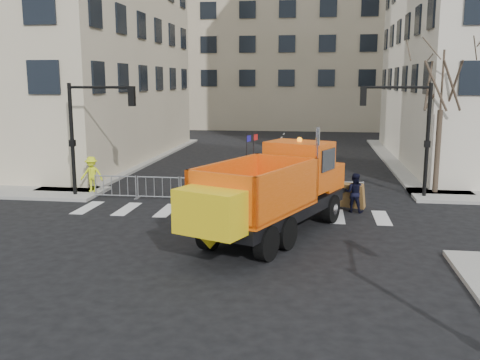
# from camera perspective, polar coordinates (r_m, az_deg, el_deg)

# --- Properties ---
(ground) EXTENTS (120.00, 120.00, 0.00)m
(ground) POSITION_cam_1_polar(r_m,az_deg,el_deg) (17.42, -3.50, -7.86)
(ground) COLOR black
(ground) RESTS_ON ground
(sidewalk_back) EXTENTS (64.00, 5.00, 0.15)m
(sidewalk_back) POSITION_cam_1_polar(r_m,az_deg,el_deg) (25.49, 0.34, -1.73)
(sidewalk_back) COLOR gray
(sidewalk_back) RESTS_ON ground
(building_far) EXTENTS (30.00, 18.00, 24.00)m
(building_far) POSITION_cam_1_polar(r_m,az_deg,el_deg) (68.57, 5.51, 15.93)
(building_far) COLOR tan
(building_far) RESTS_ON ground
(traffic_light_left) EXTENTS (0.18, 0.18, 5.40)m
(traffic_light_left) POSITION_cam_1_polar(r_m,az_deg,el_deg) (26.42, -17.46, 3.99)
(traffic_light_left) COLOR black
(traffic_light_left) RESTS_ON ground
(traffic_light_right) EXTENTS (0.18, 0.18, 5.40)m
(traffic_light_right) POSITION_cam_1_polar(r_m,az_deg,el_deg) (26.33, 19.36, 3.86)
(traffic_light_right) COLOR black
(traffic_light_right) RESTS_ON ground
(crowd_barriers) EXTENTS (12.60, 0.60, 1.10)m
(crowd_barriers) POSITION_cam_1_polar(r_m,az_deg,el_deg) (24.64, -1.67, -1.04)
(crowd_barriers) COLOR #9EA0A5
(crowd_barriers) RESTS_ON ground
(street_tree) EXTENTS (3.00, 3.00, 7.50)m
(street_tree) POSITION_cam_1_polar(r_m,az_deg,el_deg) (27.36, 20.54, 6.22)
(street_tree) COLOR #382B21
(street_tree) RESTS_ON ground
(plow_truck) EXTENTS (6.33, 10.20, 3.86)m
(plow_truck) POSITION_cam_1_polar(r_m,az_deg,el_deg) (18.87, 3.51, -1.02)
(plow_truck) COLOR black
(plow_truck) RESTS_ON ground
(cop_a) EXTENTS (0.85, 0.71, 1.98)m
(cop_a) POSITION_cam_1_polar(r_m,az_deg,el_deg) (23.61, 7.45, -0.54)
(cop_a) COLOR black
(cop_a) RESTS_ON ground
(cop_b) EXTENTS (0.96, 0.84, 1.68)m
(cop_b) POSITION_cam_1_polar(r_m,az_deg,el_deg) (23.09, 12.11, -1.33)
(cop_b) COLOR black
(cop_b) RESTS_ON ground
(cop_c) EXTENTS (1.09, 0.82, 1.72)m
(cop_c) POSITION_cam_1_polar(r_m,az_deg,el_deg) (23.02, 9.81, -1.23)
(cop_c) COLOR black
(cop_c) RESTS_ON ground
(worker) EXTENTS (1.12, 0.64, 1.73)m
(worker) POSITION_cam_1_polar(r_m,az_deg,el_deg) (27.02, -15.53, 0.60)
(worker) COLOR #E7F91D
(worker) RESTS_ON sidewalk_back
(newspaper_box) EXTENTS (0.51, 0.47, 1.10)m
(newspaper_box) POSITION_cam_1_polar(r_m,az_deg,el_deg) (25.08, 9.26, -0.62)
(newspaper_box) COLOR #AD0D24
(newspaper_box) RESTS_ON sidewalk_back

